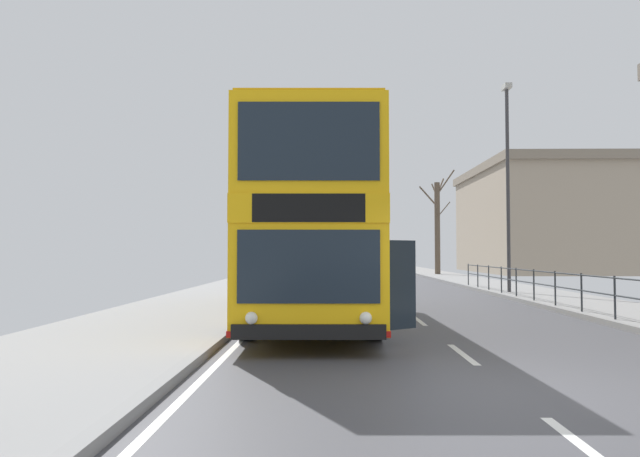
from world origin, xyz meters
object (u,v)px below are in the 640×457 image
street_lamp_far_side (508,172)px  background_building_00 (540,219)px  double_decker_bus_main (313,229)px  bare_tree_far_00 (437,224)px

street_lamp_far_side → background_building_00: (11.08, 27.58, -0.32)m
background_building_00 → street_lamp_far_side: bearing=-111.9°
double_decker_bus_main → street_lamp_far_side: bearing=49.0°
street_lamp_far_side → bare_tree_far_00: bearing=87.9°
street_lamp_far_side → bare_tree_far_00: street_lamp_far_side is taller
double_decker_bus_main → background_building_00: bearing=62.8°
double_decker_bus_main → bare_tree_far_00: bearing=73.6°
bare_tree_far_00 → background_building_00: background_building_00 is taller
double_decker_bus_main → background_building_00: (18.63, 36.27, 2.29)m
bare_tree_far_00 → background_building_00: bearing=38.4°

